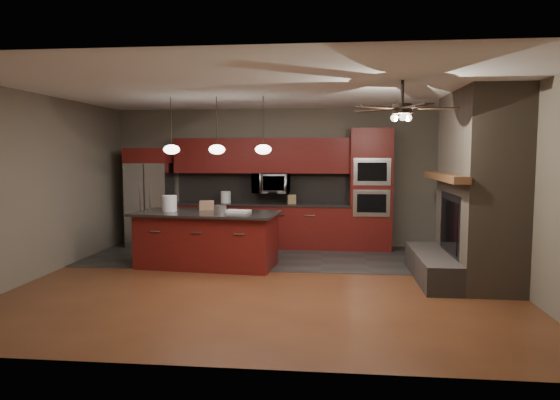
# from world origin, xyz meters

# --- Properties ---
(ground) EXTENTS (7.00, 7.00, 0.00)m
(ground) POSITION_xyz_m (0.00, 0.00, 0.00)
(ground) COLOR brown
(ground) RESTS_ON ground
(ceiling) EXTENTS (7.00, 6.00, 0.02)m
(ceiling) POSITION_xyz_m (0.00, 0.00, 2.80)
(ceiling) COLOR white
(ceiling) RESTS_ON back_wall
(back_wall) EXTENTS (7.00, 0.02, 2.80)m
(back_wall) POSITION_xyz_m (0.00, 3.00, 1.40)
(back_wall) COLOR #635D4F
(back_wall) RESTS_ON ground
(right_wall) EXTENTS (0.02, 6.00, 2.80)m
(right_wall) POSITION_xyz_m (3.50, 0.00, 1.40)
(right_wall) COLOR #635D4F
(right_wall) RESTS_ON ground
(left_wall) EXTENTS (0.02, 6.00, 2.80)m
(left_wall) POSITION_xyz_m (-3.50, 0.00, 1.40)
(left_wall) COLOR #635D4F
(left_wall) RESTS_ON ground
(slate_tile_patch) EXTENTS (7.00, 2.40, 0.01)m
(slate_tile_patch) POSITION_xyz_m (0.00, 1.80, 0.01)
(slate_tile_patch) COLOR #32302D
(slate_tile_patch) RESTS_ON ground
(fireplace_column) EXTENTS (1.30, 2.10, 2.80)m
(fireplace_column) POSITION_xyz_m (3.04, 0.40, 1.30)
(fireplace_column) COLOR #6B5C4C
(fireplace_column) RESTS_ON ground
(back_cabinetry) EXTENTS (3.59, 0.64, 2.20)m
(back_cabinetry) POSITION_xyz_m (-0.48, 2.74, 0.89)
(back_cabinetry) COLOR maroon
(back_cabinetry) RESTS_ON ground
(oven_tower) EXTENTS (0.80, 0.63, 2.38)m
(oven_tower) POSITION_xyz_m (1.70, 2.69, 1.19)
(oven_tower) COLOR maroon
(oven_tower) RESTS_ON ground
(microwave) EXTENTS (0.73, 0.41, 0.50)m
(microwave) POSITION_xyz_m (-0.27, 2.75, 1.30)
(microwave) COLOR silver
(microwave) RESTS_ON back_cabinetry
(refrigerator) EXTENTS (0.85, 0.75, 2.00)m
(refrigerator) POSITION_xyz_m (-2.74, 2.62, 1.00)
(refrigerator) COLOR silver
(refrigerator) RESTS_ON ground
(kitchen_island) EXTENTS (2.48, 1.31, 0.92)m
(kitchen_island) POSITION_xyz_m (-1.13, 0.89, 0.46)
(kitchen_island) COLOR maroon
(kitchen_island) RESTS_ON ground
(white_bucket) EXTENTS (0.30, 0.30, 0.26)m
(white_bucket) POSITION_xyz_m (-1.80, 0.99, 1.05)
(white_bucket) COLOR white
(white_bucket) RESTS_ON kitchen_island
(paint_can) EXTENTS (0.22, 0.22, 0.13)m
(paint_can) POSITION_xyz_m (-0.87, 0.77, 0.99)
(paint_can) COLOR silver
(paint_can) RESTS_ON kitchen_island
(paint_tray) EXTENTS (0.43, 0.33, 0.04)m
(paint_tray) POSITION_xyz_m (-0.60, 0.90, 0.94)
(paint_tray) COLOR silver
(paint_tray) RESTS_ON kitchen_island
(cardboard_box) EXTENTS (0.28, 0.22, 0.16)m
(cardboard_box) POSITION_xyz_m (-1.21, 1.22, 1.00)
(cardboard_box) COLOR #99694F
(cardboard_box) RESTS_ON kitchen_island
(counter_bucket) EXTENTS (0.27, 0.27, 0.23)m
(counter_bucket) POSITION_xyz_m (-1.20, 2.70, 1.02)
(counter_bucket) COLOR white
(counter_bucket) RESTS_ON back_cabinetry
(counter_box) EXTENTS (0.19, 0.17, 0.18)m
(counter_box) POSITION_xyz_m (0.15, 2.65, 0.99)
(counter_box) COLOR tan
(counter_box) RESTS_ON back_cabinetry
(pendant_left) EXTENTS (0.26, 0.26, 0.92)m
(pendant_left) POSITION_xyz_m (-1.65, 0.70, 1.96)
(pendant_left) COLOR black
(pendant_left) RESTS_ON ceiling
(pendant_center) EXTENTS (0.26, 0.26, 0.92)m
(pendant_center) POSITION_xyz_m (-0.90, 0.70, 1.96)
(pendant_center) COLOR black
(pendant_center) RESTS_ON ceiling
(pendant_right) EXTENTS (0.26, 0.26, 0.92)m
(pendant_right) POSITION_xyz_m (-0.15, 0.70, 1.96)
(pendant_right) COLOR black
(pendant_right) RESTS_ON ceiling
(ceiling_fan) EXTENTS (1.27, 1.33, 0.41)m
(ceiling_fan) POSITION_xyz_m (1.80, -0.80, 2.46)
(ceiling_fan) COLOR black
(ceiling_fan) RESTS_ON ceiling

